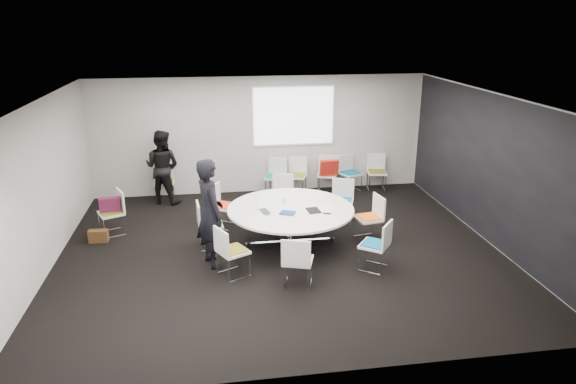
{
  "coord_description": "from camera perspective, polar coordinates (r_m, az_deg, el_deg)",
  "views": [
    {
      "loc": [
        -1.16,
        -8.56,
        4.11
      ],
      "look_at": [
        0.2,
        0.4,
        1.0
      ],
      "focal_mm": 32.0,
      "sensor_mm": 36.0,
      "label": 1
    }
  ],
  "objects": [
    {
      "name": "chair_back_a",
      "position": [
        12.4,
        -1.36,
        0.93
      ],
      "size": [
        0.6,
        0.59,
        0.88
      ],
      "rotation": [
        0.0,
        0.0,
        2.75
      ],
      "color": "silver",
      "rests_on": "ground"
    },
    {
      "name": "chair_ring_b",
      "position": [
        10.85,
        5.98,
        -1.85
      ],
      "size": [
        0.59,
        0.58,
        0.88
      ],
      "rotation": [
        0.0,
        0.0,
        2.79
      ],
      "color": "silver",
      "rests_on": "ground"
    },
    {
      "name": "chair_back_d",
      "position": [
        12.77,
        6.89,
        1.34
      ],
      "size": [
        0.59,
        0.59,
        0.88
      ],
      "rotation": [
        0.0,
        0.0,
        3.53
      ],
      "color": "silver",
      "rests_on": "ground"
    },
    {
      "name": "chair_person_back",
      "position": [
        12.39,
        -13.53,
        0.37
      ],
      "size": [
        0.49,
        0.48,
        0.88
      ],
      "rotation": [
        0.0,
        0.0,
        3.22
      ],
      "color": "silver",
      "rests_on": "ground"
    },
    {
      "name": "chair_ring_g",
      "position": [
        8.27,
        1.07,
        -8.7
      ],
      "size": [
        0.58,
        0.57,
        0.88
      ],
      "rotation": [
        0.0,
        0.0,
        5.97
      ],
      "color": "silver",
      "rests_on": "ground"
    },
    {
      "name": "chair_ring_a",
      "position": [
        10.03,
        8.96,
        -3.79
      ],
      "size": [
        0.52,
        0.53,
        0.88
      ],
      "rotation": [
        0.0,
        0.0,
        1.74
      ],
      "color": "silver",
      "rests_on": "ground"
    },
    {
      "name": "maroon_bag",
      "position": [
        10.62,
        -19.16,
        -1.34
      ],
      "size": [
        0.41,
        0.17,
        0.28
      ],
      "primitive_type": "cube",
      "rotation": [
        0.0,
        0.0,
        0.09
      ],
      "color": "#581734",
      "rests_on": "chair_spare_left"
    },
    {
      "name": "chair_ring_d",
      "position": [
        10.6,
        -7.2,
        -2.41
      ],
      "size": [
        0.62,
        0.63,
        0.88
      ],
      "rotation": [
        0.0,
        0.0,
        4.17
      ],
      "color": "silver",
      "rests_on": "ground"
    },
    {
      "name": "brown_bag",
      "position": [
        10.51,
        -20.32,
        -4.61
      ],
      "size": [
        0.37,
        0.17,
        0.24
      ],
      "primitive_type": "cube",
      "rotation": [
        0.0,
        0.0,
        -0.04
      ],
      "color": "#462D16",
      "rests_on": "ground"
    },
    {
      "name": "papers_right",
      "position": [
        9.88,
        3.84,
        -1.1
      ],
      "size": [
        0.35,
        0.3,
        0.0
      ],
      "primitive_type": "cube",
      "rotation": [
        0.0,
        0.0,
        0.34
      ],
      "color": "silver",
      "rests_on": "conference_table"
    },
    {
      "name": "person_main",
      "position": [
        8.79,
        -8.64,
        -2.33
      ],
      "size": [
        0.67,
        0.81,
        1.9
      ],
      "primitive_type": "imported",
      "rotation": [
        0.0,
        0.0,
        1.93
      ],
      "color": "black",
      "rests_on": "ground"
    },
    {
      "name": "person_back",
      "position": [
        12.06,
        -13.79,
        2.73
      ],
      "size": [
        1.02,
        0.93,
        1.71
      ],
      "primitive_type": "imported",
      "rotation": [
        0.0,
        0.0,
        2.73
      ],
      "color": "black",
      "rests_on": "ground"
    },
    {
      "name": "chair_ring_e",
      "position": [
        9.71,
        -8.65,
        -4.54
      ],
      "size": [
        0.49,
        0.5,
        0.88
      ],
      "rotation": [
        0.0,
        0.0,
        4.81
      ],
      "color": "silver",
      "rests_on": "ground"
    },
    {
      "name": "laptop",
      "position": [
        9.37,
        -2.3,
        -2.14
      ],
      "size": [
        0.27,
        0.35,
        0.02
      ],
      "primitive_type": "imported",
      "rotation": [
        0.0,
        0.0,
        1.8
      ],
      "color": "#333338",
      "rests_on": "conference_table"
    },
    {
      "name": "chair_ring_h",
      "position": [
        8.91,
        9.61,
        -6.82
      ],
      "size": [
        0.64,
        0.64,
        0.88
      ],
      "rotation": [
        0.0,
        0.0,
        7.2
      ],
      "color": "silver",
      "rests_on": "ground"
    },
    {
      "name": "notebook_black",
      "position": [
        9.41,
        2.84,
        -2.05
      ],
      "size": [
        0.25,
        0.32,
        0.02
      ],
      "primitive_type": "cube",
      "rotation": [
        0.0,
        0.0,
        0.09
      ],
      "color": "black",
      "rests_on": "conference_table"
    },
    {
      "name": "chair_ring_f",
      "position": [
        8.62,
        -6.19,
        -7.58
      ],
      "size": [
        0.61,
        0.61,
        0.88
      ],
      "rotation": [
        0.0,
        0.0,
        5.19
      ],
      "color": "silver",
      "rests_on": "ground"
    },
    {
      "name": "chair_ring_c",
      "position": [
        11.11,
        -0.49,
        -1.24
      ],
      "size": [
        0.49,
        0.48,
        0.88
      ],
      "rotation": [
        0.0,
        0.0,
        3.07
      ],
      "color": "silver",
      "rests_on": "ground"
    },
    {
      "name": "chair_spare_left",
      "position": [
        10.74,
        -18.88,
        -3.05
      ],
      "size": [
        0.6,
        0.6,
        0.88
      ],
      "rotation": [
        0.0,
        0.0,
        1.99
      ],
      "color": "silver",
      "rests_on": "ground"
    },
    {
      "name": "phone",
      "position": [
        9.3,
        4.35,
        -2.39
      ],
      "size": [
        0.16,
        0.11,
        0.01
      ],
      "primitive_type": "cube",
      "rotation": [
        0.0,
        0.0,
        -0.33
      ],
      "color": "black",
      "rests_on": "conference_table"
    },
    {
      "name": "conference_table",
      "position": [
        9.61,
        0.29,
        -2.78
      ],
      "size": [
        2.36,
        2.36,
        0.73
      ],
      "color": "silver",
      "rests_on": "ground"
    },
    {
      "name": "laptop_lid",
      "position": [
        9.56,
        -3.66,
        -0.97
      ],
      "size": [
        0.07,
        0.3,
        0.22
      ],
      "primitive_type": "cube",
      "rotation": [
        0.0,
        0.0,
        1.75
      ],
      "color": "silver",
      "rests_on": "conference_table"
    },
    {
      "name": "tablet_folio",
      "position": [
        9.28,
        -0.06,
        -2.33
      ],
      "size": [
        0.32,
        0.29,
        0.03
      ],
      "primitive_type": "cube",
      "rotation": [
        0.0,
        0.0,
        -0.44
      ],
      "color": "navy",
      "rests_on": "conference_table"
    },
    {
      "name": "chair_back_b",
      "position": [
        12.49,
        0.92,
        1.07
      ],
      "size": [
        0.59,
        0.58,
        0.88
      ],
      "rotation": [
        0.0,
        0.0,
        2.77
      ],
      "color": "silver",
      "rests_on": "ground"
    },
    {
      "name": "red_jacket",
      "position": [
        12.29,
        4.6,
        2.78
      ],
      "size": [
        0.44,
        0.17,
        0.36
      ],
      "primitive_type": "cube",
      "rotation": [
        0.17,
        0.0,
        0.01
      ],
      "color": "#A61C14",
      "rests_on": "chair_back_c"
    },
    {
      "name": "cup",
      "position": [
        9.81,
        -0.51,
        -0.94
      ],
      "size": [
        0.08,
        0.08,
        0.09
      ],
      "primitive_type": "cylinder",
      "color": "white",
      "rests_on": "conference_table"
    },
    {
      "name": "chair_back_c",
      "position": [
        12.62,
        4.34,
        1.21
      ],
      "size": [
        0.57,
        0.56,
        0.88
      ],
      "rotation": [
        0.0,
        0.0,
        2.85
      ],
      "color": "silver",
      "rests_on": "ground"
    },
    {
      "name": "room_shell",
      "position": [
        9.06,
        -0.28,
        1.55
      ],
      "size": [
        8.08,
        7.08,
        2.88
      ],
      "color": "black",
      "rests_on": "ground"
    },
    {
      "name": "chair_back_e",
      "position": [
        12.97,
        9.8,
        1.47
      ],
      "size": [
        0.52,
        0.51,
        0.88
      ],
      "rotation": [
        0.0,
        0.0,
        2.98
      ],
      "color": "silver",
      "rests_on": "ground"
    },
    {
      "name": "papers_front",
      "position": [
        9.59,
        4.27,
        -1.73
      ],
      "size": [
        0.36,
        0.31,
        0.0
      ],
      "primitive_type": "cube",
      "rotation": [
        0.0,
        0.0,
        -0.4
      ],
      "color": "white",
      "rests_on": "conference_table"
    },
    {
      "name": "projection_screen",
      "position": [
        12.38,
        0.62,
        8.43
      ],
      "size": [
        1.9,
        0.03,
        1.35
      ],
      "primitive_type": "cube",
      "color": "white",
      "rests_on": "room_shell"
    }
  ]
}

